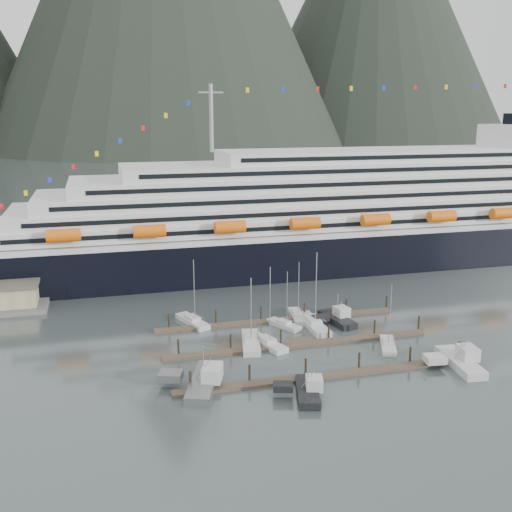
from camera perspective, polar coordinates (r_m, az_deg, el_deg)
The scene contains 16 objects.
ground at distance 105.56m, azimuth 7.24°, elevation -8.84°, with size 1600.00×1600.00×0.00m, color #455151.
cruise_ship at distance 162.41m, azimuth 9.92°, elevation 3.54°, with size 210.00×30.40×50.30m.
dock_near at distance 95.30m, azimuth 6.73°, elevation -11.21°, with size 48.18×2.28×3.20m.
dock_mid at distance 106.45m, azimuth 4.13°, elevation -8.38°, with size 48.18×2.28×3.20m.
dock_far at distance 117.97m, azimuth 2.07°, elevation -6.09°, with size 48.18×2.28×3.20m.
sailboat_b at distance 106.36m, azimuth 1.02°, elevation -8.30°, with size 5.58×10.05×14.96m.
sailboat_c at distance 106.43m, azimuth -0.49°, elevation -8.28°, with size 5.17×11.22×13.19m.
sailboat_d at distance 115.65m, azimuth 5.43°, elevation -6.49°, with size 3.00×12.61×15.44m.
sailboat_e at distance 117.27m, azimuth -6.05°, elevation -6.23°, with size 5.63×9.98×13.41m.
sailboat_f at distance 115.07m, azimuth 2.68°, elevation -6.58°, with size 5.45×7.88×11.48m.
sailboat_g at distance 119.72m, azimuth 3.95°, elevation -5.77°, with size 3.62×9.46×12.14m.
sailboat_h at distance 107.83m, azimuth 12.45°, elevation -8.34°, with size 5.32×8.44×12.17m.
trawler_a at distance 91.74m, azimuth -5.10°, elevation -11.78°, with size 10.69×13.60×7.23m.
trawler_b at distance 89.21m, azimuth 4.86°, elevation -12.63°, with size 7.83×9.84×6.04m.
trawler_d at distance 103.51m, azimuth 18.81°, elevation -9.45°, with size 8.84×11.91×6.90m.
trawler_e at distance 118.13m, azimuth 7.69°, elevation -5.91°, with size 7.74×10.14×6.30m.
Camera 1 is at (-37.68, -89.91, 40.51)m, focal length 42.00 mm.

